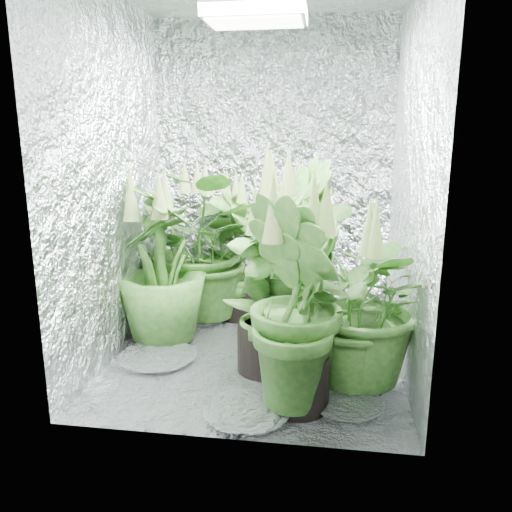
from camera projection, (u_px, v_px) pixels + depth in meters
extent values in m
plane|color=silver|center=(255.00, 358.00, 2.87)|extent=(1.60, 1.60, 0.00)
cube|color=silver|center=(272.00, 173.00, 3.41)|extent=(1.60, 0.02, 2.00)
cube|color=silver|center=(224.00, 202.00, 1.87)|extent=(1.60, 0.02, 2.00)
cube|color=silver|center=(112.00, 181.00, 2.75)|extent=(0.02, 1.60, 2.00)
cube|color=silver|center=(411.00, 185.00, 2.52)|extent=(0.02, 1.60, 2.00)
cube|color=gray|center=(255.00, 13.00, 2.44)|extent=(0.50, 0.30, 0.08)
cube|color=white|center=(255.00, 23.00, 2.45)|extent=(0.46, 0.26, 0.01)
cylinder|color=black|center=(205.00, 301.00, 3.48)|extent=(0.27, 0.27, 0.24)
cylinder|color=#47301B|center=(204.00, 287.00, 3.45)|extent=(0.25, 0.25, 0.03)
imported|color=#174416|center=(203.00, 243.00, 3.38)|extent=(1.16, 1.16, 1.01)
cone|color=olive|center=(202.00, 177.00, 3.28)|extent=(0.09, 0.09, 0.24)
cylinder|color=black|center=(238.00, 303.00, 3.49)|extent=(0.25, 0.25, 0.22)
cylinder|color=#47301B|center=(238.00, 290.00, 3.47)|extent=(0.23, 0.23, 0.03)
imported|color=#174416|center=(237.00, 249.00, 3.40)|extent=(0.64, 0.64, 0.94)
cone|color=olive|center=(237.00, 187.00, 3.30)|extent=(0.08, 0.08, 0.22)
cylinder|color=black|center=(288.00, 326.00, 2.97)|extent=(0.31, 0.31, 0.28)
cylinder|color=#47301B|center=(288.00, 307.00, 2.94)|extent=(0.29, 0.29, 0.03)
imported|color=#174416|center=(289.00, 254.00, 2.87)|extent=(0.64, 0.64, 1.09)
cone|color=olive|center=(290.00, 170.00, 2.76)|extent=(0.10, 0.10, 0.28)
cylinder|color=black|center=(165.00, 320.00, 3.07)|extent=(0.32, 0.32, 0.28)
cylinder|color=#47301B|center=(164.00, 300.00, 3.04)|extent=(0.29, 0.29, 0.03)
imported|color=#174416|center=(162.00, 261.00, 2.98)|extent=(0.75, 0.75, 0.96)
cone|color=olive|center=(159.00, 192.00, 2.88)|extent=(0.10, 0.10, 0.28)
cylinder|color=black|center=(357.00, 365.00, 2.50)|extent=(0.28, 0.28, 0.25)
cylinder|color=#47301B|center=(358.00, 345.00, 2.48)|extent=(0.25, 0.25, 0.03)
imported|color=#174416|center=(360.00, 301.00, 2.42)|extent=(1.04, 1.04, 0.87)
cone|color=olive|center=(364.00, 225.00, 2.34)|extent=(0.09, 0.09, 0.25)
cylinder|color=black|center=(266.00, 346.00, 2.70)|extent=(0.31, 0.31, 0.28)
cylinder|color=#47301B|center=(266.00, 324.00, 2.67)|extent=(0.28, 0.28, 0.03)
imported|color=#174416|center=(266.00, 282.00, 2.62)|extent=(0.57, 0.57, 0.92)
cone|color=olive|center=(267.00, 208.00, 2.52)|extent=(0.10, 0.10, 0.28)
cylinder|color=black|center=(297.00, 380.00, 2.33)|extent=(0.30, 0.30, 0.26)
cylinder|color=#47301B|center=(298.00, 357.00, 2.30)|extent=(0.27, 0.27, 0.03)
imported|color=#174416|center=(299.00, 300.00, 2.24)|extent=(0.69, 0.69, 0.99)
cone|color=olive|center=(301.00, 204.00, 2.14)|extent=(0.10, 0.10, 0.26)
cylinder|color=black|center=(363.00, 320.00, 3.36)|extent=(0.13, 0.13, 0.07)
cylinder|color=black|center=(364.00, 300.00, 3.33)|extent=(0.11, 0.11, 0.09)
cylinder|color=#4C4C51|center=(357.00, 300.00, 3.32)|extent=(0.09, 0.26, 0.27)
torus|color=#4C4C51|center=(357.00, 300.00, 3.32)|extent=(0.09, 0.27, 0.28)
cube|color=white|center=(311.00, 350.00, 2.25)|extent=(0.06, 0.04, 0.08)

